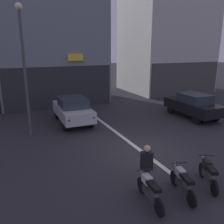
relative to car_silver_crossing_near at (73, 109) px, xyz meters
name	(u,v)px	position (x,y,z in m)	size (l,w,h in m)	color
ground_plane	(141,151)	(1.74, -5.30, -0.89)	(120.00, 120.00, 0.00)	#2B2B30
lane_centre_line	(95,117)	(1.74, 0.70, -0.88)	(0.20, 18.00, 0.01)	silver
building_mid_block	(48,30)	(0.16, 7.76, 5.19)	(8.54, 7.45, 12.17)	gray
building_far_right	(166,42)	(12.47, 7.76, 4.30)	(8.29, 7.15, 10.40)	silver
car_silver_crossing_near	(73,109)	(0.00, 0.00, 0.00)	(1.84, 4.13, 1.64)	black
car_black_parked_kerbside	(193,105)	(7.69, -2.10, 0.00)	(1.87, 4.14, 1.64)	black
street_lamp	(24,59)	(-2.66, -1.22, 3.15)	(0.36, 0.36, 6.60)	#47474C
motorcycle_white_row_leftmost	(150,190)	(0.02, -8.66, -0.43)	(0.55, 1.67, 0.98)	black
motorcycle_silver_row_left_mid	(183,182)	(1.19, -8.75, -0.43)	(0.58, 1.64, 0.98)	black
motorcycle_black_row_centre	(208,173)	(2.37, -8.66, -0.43)	(0.80, 1.54, 0.98)	black
person_by_motorcycles	(146,169)	(0.19, -8.18, -0.03)	(0.41, 0.31, 1.67)	#23232D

